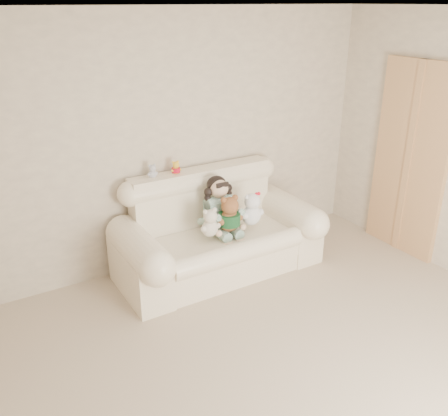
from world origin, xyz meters
The scene contains 11 objects.
floor centered at (0.00, 0.00, 0.00)m, with size 5.00×5.00×0.00m, color tan.
ceiling centered at (0.00, 0.00, 2.60)m, with size 5.00×5.00×0.00m, color white.
wall_back centered at (0.00, 2.50, 1.30)m, with size 4.50×4.50×0.00m, color tan.
sofa centered at (0.18, 2.00, 0.52)m, with size 2.10×0.95×1.03m, color #FAE9C9, non-canonical shape.
door_panel centered at (2.22, 1.40, 1.05)m, with size 0.06×0.90×2.10m, color tan.
seated_child centered at (0.22, 2.08, 0.72)m, with size 0.36×0.44×0.60m, color #286A4F, non-canonical shape.
brown_teddy centered at (0.23, 1.88, 0.72)m, with size 0.28×0.22×0.44m, color brown, non-canonical shape.
white_cat centered at (0.50, 1.89, 0.71)m, with size 0.27×0.20×0.42m, color silver, non-canonical shape.
cream_teddy centered at (0.00, 1.87, 0.67)m, with size 0.22×0.17×0.34m, color silver, non-canonical shape.
yellow_mini_bear centered at (-0.11, 2.36, 1.10)m, with size 0.11×0.08×0.17m, color yellow, non-canonical shape.
grey_mini_plush centered at (-0.36, 2.37, 1.10)m, with size 0.11×0.09×0.18m, color #B8B7BF, non-canonical shape.
Camera 1 is at (-2.10, -1.90, 2.63)m, focal length 39.18 mm.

